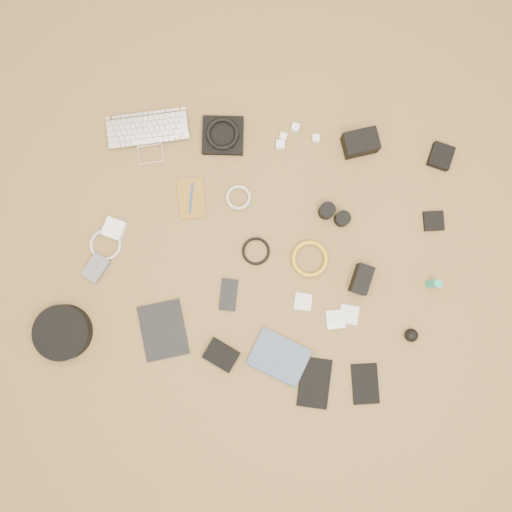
# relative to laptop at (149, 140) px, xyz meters

# --- Properties ---
(room_shell) EXTENTS (4.04, 4.04, 2.58)m
(room_shell) POSITION_rel_laptop_xyz_m (0.44, -0.39, 1.24)
(room_shell) COLOR olive
(room_shell) RESTS_ON ground
(laptop) EXTENTS (0.37, 0.30, 0.03)m
(laptop) POSITION_rel_laptop_xyz_m (0.00, 0.00, 0.00)
(laptop) COLOR silver
(laptop) RESTS_ON ground
(headphone_pouch) EXTENTS (0.18, 0.17, 0.03)m
(headphone_pouch) POSITION_rel_laptop_xyz_m (0.28, 0.06, 0.00)
(headphone_pouch) COLOR black
(headphone_pouch) RESTS_ON ground
(headphones) EXTENTS (0.13, 0.13, 0.02)m
(headphones) POSITION_rel_laptop_xyz_m (0.28, 0.06, 0.02)
(headphones) COLOR black
(headphones) RESTS_ON headphone_pouch
(charger_a) EXTENTS (0.03, 0.03, 0.03)m
(charger_a) POSITION_rel_laptop_xyz_m (0.56, 0.13, 0.00)
(charger_a) COLOR white
(charger_a) RESTS_ON ground
(charger_b) EXTENTS (0.03, 0.03, 0.02)m
(charger_b) POSITION_rel_laptop_xyz_m (0.52, 0.09, -0.00)
(charger_b) COLOR white
(charger_b) RESTS_ON ground
(charger_c) EXTENTS (0.03, 0.03, 0.03)m
(charger_c) POSITION_rel_laptop_xyz_m (0.64, 0.10, 0.00)
(charger_c) COLOR white
(charger_c) RESTS_ON ground
(charger_d) EXTENTS (0.04, 0.04, 0.03)m
(charger_d) POSITION_rel_laptop_xyz_m (0.51, 0.05, 0.00)
(charger_d) COLOR white
(charger_d) RESTS_ON ground
(dslr_camera) EXTENTS (0.15, 0.13, 0.07)m
(dslr_camera) POSITION_rel_laptop_xyz_m (0.82, 0.10, 0.02)
(dslr_camera) COLOR black
(dslr_camera) RESTS_ON ground
(lens_pouch) EXTENTS (0.10, 0.11, 0.03)m
(lens_pouch) POSITION_rel_laptop_xyz_m (1.14, 0.10, 0.00)
(lens_pouch) COLOR black
(lens_pouch) RESTS_ON ground
(notebook_olive) EXTENTS (0.14, 0.18, 0.01)m
(notebook_olive) POSITION_rel_laptop_xyz_m (0.20, -0.20, -0.01)
(notebook_olive) COLOR olive
(notebook_olive) RESTS_ON ground
(pen_blue) EXTENTS (0.01, 0.12, 0.01)m
(pen_blue) POSITION_rel_laptop_xyz_m (0.20, -0.20, -0.00)
(pen_blue) COLOR #143AA4
(pen_blue) RESTS_ON notebook_olive
(cable_white_a) EXTENTS (0.11, 0.11, 0.01)m
(cable_white_a) POSITION_rel_laptop_xyz_m (0.38, -0.17, -0.01)
(cable_white_a) COLOR silver
(cable_white_a) RESTS_ON ground
(lens_a) EXTENTS (0.08, 0.08, 0.07)m
(lens_a) POSITION_rel_laptop_xyz_m (0.72, -0.18, 0.02)
(lens_a) COLOR black
(lens_a) RESTS_ON ground
(lens_b) EXTENTS (0.08, 0.08, 0.05)m
(lens_b) POSITION_rel_laptop_xyz_m (0.79, -0.20, 0.01)
(lens_b) COLOR black
(lens_b) RESTS_ON ground
(card_reader) EXTENTS (0.09, 0.09, 0.02)m
(card_reader) POSITION_rel_laptop_xyz_m (1.14, -0.16, -0.00)
(card_reader) COLOR black
(card_reader) RESTS_ON ground
(power_brick) EXTENTS (0.09, 0.09, 0.03)m
(power_brick) POSITION_rel_laptop_xyz_m (-0.08, -0.36, 0.00)
(power_brick) COLOR white
(power_brick) RESTS_ON ground
(cable_white_b) EXTENTS (0.15, 0.15, 0.01)m
(cable_white_b) POSITION_rel_laptop_xyz_m (-0.10, -0.43, -0.01)
(cable_white_b) COLOR silver
(cable_white_b) RESTS_ON ground
(cable_black) EXTENTS (0.13, 0.13, 0.01)m
(cable_black) POSITION_rel_laptop_xyz_m (0.48, -0.37, -0.01)
(cable_black) COLOR black
(cable_black) RESTS_ON ground
(cable_yellow) EXTENTS (0.17, 0.17, 0.02)m
(cable_yellow) POSITION_rel_laptop_xyz_m (0.68, -0.37, -0.00)
(cable_yellow) COLOR gold
(cable_yellow) RESTS_ON ground
(flash) EXTENTS (0.08, 0.12, 0.08)m
(flash) POSITION_rel_laptop_xyz_m (0.89, -0.42, 0.03)
(flash) COLOR black
(flash) RESTS_ON ground
(lens_cleaner) EXTENTS (0.03, 0.03, 0.10)m
(lens_cleaner) POSITION_rel_laptop_xyz_m (1.15, -0.40, 0.04)
(lens_cleaner) COLOR #1AAA99
(lens_cleaner) RESTS_ON ground
(battery_charger) EXTENTS (0.10, 0.12, 0.03)m
(battery_charger) POSITION_rel_laptop_xyz_m (-0.12, -0.52, 0.00)
(battery_charger) COLOR slate
(battery_charger) RESTS_ON ground
(tablet) EXTENTS (0.23, 0.26, 0.01)m
(tablet) POSITION_rel_laptop_xyz_m (0.17, -0.72, -0.01)
(tablet) COLOR black
(tablet) RESTS_ON ground
(phone) EXTENTS (0.07, 0.12, 0.01)m
(phone) POSITION_rel_laptop_xyz_m (0.40, -0.55, -0.01)
(phone) COLOR black
(phone) RESTS_ON ground
(filter_case_left) EXTENTS (0.07, 0.07, 0.01)m
(filter_case_left) POSITION_rel_laptop_xyz_m (0.68, -0.54, -0.01)
(filter_case_left) COLOR silver
(filter_case_left) RESTS_ON ground
(filter_case_mid) EXTENTS (0.08, 0.08, 0.01)m
(filter_case_mid) POSITION_rel_laptop_xyz_m (0.81, -0.59, -0.01)
(filter_case_mid) COLOR silver
(filter_case_mid) RESTS_ON ground
(filter_case_right) EXTENTS (0.07, 0.07, 0.01)m
(filter_case_right) POSITION_rel_laptop_xyz_m (0.86, -0.56, -0.01)
(filter_case_right) COLOR silver
(filter_case_right) RESTS_ON ground
(air_blower) EXTENTS (0.06, 0.06, 0.05)m
(air_blower) POSITION_rel_laptop_xyz_m (1.10, -0.60, 0.01)
(air_blower) COLOR black
(air_blower) RESTS_ON ground
(headphone_case) EXTENTS (0.24, 0.24, 0.06)m
(headphone_case) POSITION_rel_laptop_xyz_m (-0.20, -0.78, 0.02)
(headphone_case) COLOR black
(headphone_case) RESTS_ON ground
(drive_case) EXTENTS (0.14, 0.12, 0.03)m
(drive_case) POSITION_rel_laptop_xyz_m (0.40, -0.78, 0.00)
(drive_case) COLOR black
(drive_case) RESTS_ON ground
(paperback) EXTENTS (0.24, 0.21, 0.02)m
(paperback) POSITION_rel_laptop_xyz_m (0.60, -0.83, -0.00)
(paperback) COLOR #40546D
(paperback) RESTS_ON ground
(notebook_black_a) EXTENTS (0.12, 0.19, 0.01)m
(notebook_black_a) POSITION_rel_laptop_xyz_m (0.77, -0.83, -0.01)
(notebook_black_a) COLOR black
(notebook_black_a) RESTS_ON ground
(notebook_black_b) EXTENTS (0.13, 0.17, 0.01)m
(notebook_black_b) POSITION_rel_laptop_xyz_m (0.96, -0.81, -0.01)
(notebook_black_b) COLOR black
(notebook_black_b) RESTS_ON ground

